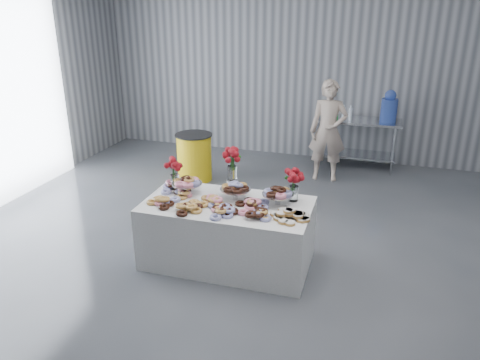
# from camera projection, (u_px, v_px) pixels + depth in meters

# --- Properties ---
(ground) EXTENTS (9.00, 9.00, 0.00)m
(ground) POSITION_uv_depth(u_px,v_px,m) (233.00, 275.00, 5.29)
(ground) COLOR #3D4045
(ground) RESTS_ON ground
(room_walls) EXTENTS (8.04, 9.04, 4.02)m
(room_walls) POSITION_uv_depth(u_px,v_px,m) (207.00, 30.00, 4.47)
(room_walls) COLOR gray
(room_walls) RESTS_ON ground
(display_table) EXTENTS (1.92, 1.03, 0.75)m
(display_table) POSITION_uv_depth(u_px,v_px,m) (228.00, 233.00, 5.43)
(display_table) COLOR white
(display_table) RESTS_ON ground
(prep_table) EXTENTS (1.50, 0.60, 0.90)m
(prep_table) POSITION_uv_depth(u_px,v_px,m) (357.00, 135.00, 8.43)
(prep_table) COLOR silver
(prep_table) RESTS_ON ground
(donut_mounds) EXTENTS (1.82, 0.83, 0.09)m
(donut_mounds) POSITION_uv_depth(u_px,v_px,m) (226.00, 202.00, 5.23)
(donut_mounds) COLOR #BB8144
(donut_mounds) RESTS_ON display_table
(cake_stand_left) EXTENTS (0.36, 0.36, 0.17)m
(cake_stand_left) POSITION_uv_depth(u_px,v_px,m) (187.00, 182.00, 5.52)
(cake_stand_left) COLOR silver
(cake_stand_left) RESTS_ON display_table
(cake_stand_mid) EXTENTS (0.36, 0.36, 0.17)m
(cake_stand_mid) POSITION_uv_depth(u_px,v_px,m) (235.00, 188.00, 5.36)
(cake_stand_mid) COLOR silver
(cake_stand_mid) RESTS_ON display_table
(cake_stand_right) EXTENTS (0.36, 0.36, 0.17)m
(cake_stand_right) POSITION_uv_depth(u_px,v_px,m) (278.00, 193.00, 5.23)
(cake_stand_right) COLOR silver
(cake_stand_right) RESTS_ON display_table
(danish_pile) EXTENTS (0.48, 0.48, 0.11)m
(danish_pile) POSITION_uv_depth(u_px,v_px,m) (290.00, 213.00, 4.94)
(danish_pile) COLOR silver
(danish_pile) RESTS_ON display_table
(bouquet_left) EXTENTS (0.26, 0.26, 0.42)m
(bouquet_left) POSITION_uv_depth(u_px,v_px,m) (174.00, 165.00, 5.61)
(bouquet_left) COLOR white
(bouquet_left) RESTS_ON display_table
(bouquet_right) EXTENTS (0.26, 0.26, 0.42)m
(bouquet_right) POSITION_uv_depth(u_px,v_px,m) (294.00, 176.00, 5.27)
(bouquet_right) COLOR white
(bouquet_right) RESTS_ON display_table
(bouquet_center) EXTENTS (0.26, 0.26, 0.57)m
(bouquet_center) POSITION_uv_depth(u_px,v_px,m) (232.00, 162.00, 5.48)
(bouquet_center) COLOR silver
(bouquet_center) RESTS_ON display_table
(water_jug) EXTENTS (0.28, 0.28, 0.55)m
(water_jug) POSITION_uv_depth(u_px,v_px,m) (389.00, 107.00, 8.09)
(water_jug) COLOR blue
(water_jug) RESTS_ON prep_table
(drink_bottles) EXTENTS (0.54, 0.08, 0.27)m
(drink_bottles) POSITION_uv_depth(u_px,v_px,m) (340.00, 112.00, 8.28)
(drink_bottles) COLOR #268C33
(drink_bottles) RESTS_ON prep_table
(person) EXTENTS (0.65, 0.46, 1.70)m
(person) POSITION_uv_depth(u_px,v_px,m) (328.00, 131.00, 7.80)
(person) COLOR #CC8C93
(person) RESTS_ON ground
(trash_barrel) EXTENTS (0.63, 0.63, 0.80)m
(trash_barrel) POSITION_uv_depth(u_px,v_px,m) (194.00, 157.00, 7.93)
(trash_barrel) COLOR yellow
(trash_barrel) RESTS_ON ground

